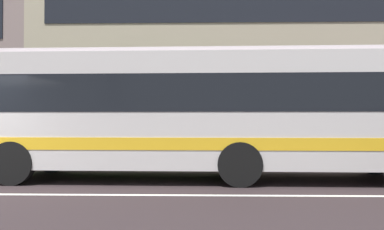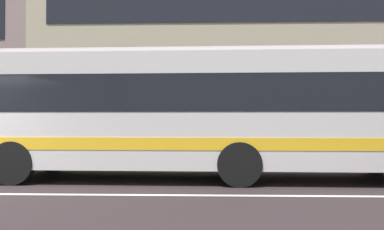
# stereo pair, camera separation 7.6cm
# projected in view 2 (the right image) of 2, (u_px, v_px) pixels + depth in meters

# --- Properties ---
(hedge_row_far) EXTENTS (12.01, 1.10, 1.03)m
(hedge_row_far) POSITION_uv_depth(u_px,v_px,m) (50.00, 149.00, 13.92)
(hedge_row_far) COLOR #3B6F26
(hedge_row_far) RESTS_ON ground_plane
(apartment_block_right) EXTENTS (23.76, 11.00, 12.24)m
(apartment_block_right) POSITION_uv_depth(u_px,v_px,m) (269.00, 41.00, 23.51)
(apartment_block_right) COLOR tan
(apartment_block_right) RESTS_ON ground_plane
(transit_bus) EXTENTS (11.07, 2.84, 3.16)m
(transit_bus) POSITION_uv_depth(u_px,v_px,m) (210.00, 110.00, 10.22)
(transit_bus) COLOR silver
(transit_bus) RESTS_ON ground_plane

